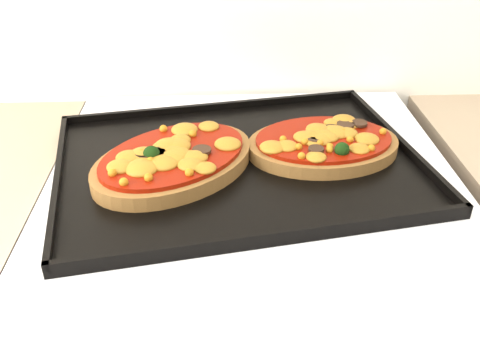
{
  "coord_description": "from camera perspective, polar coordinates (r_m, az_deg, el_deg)",
  "views": [
    {
      "loc": [
        -0.07,
        1.05,
        1.31
      ],
      "look_at": [
        -0.04,
        1.67,
        0.92
      ],
      "focal_mm": 40.0,
      "sensor_mm": 36.0,
      "label": 1
    }
  ],
  "objects": [
    {
      "name": "baking_tray",
      "position": [
        0.78,
        -0.16,
        2.08
      ],
      "size": [
        0.57,
        0.46,
        0.02
      ],
      "primitive_type": "cube",
      "rotation": [
        0.0,
        0.0,
        0.17
      ],
      "color": "black",
      "rests_on": "stove"
    },
    {
      "name": "pizza_right",
      "position": [
        0.81,
        8.88,
        3.97
      ],
      "size": [
        0.24,
        0.18,
        0.03
      ],
      "primitive_type": null,
      "rotation": [
        0.0,
        0.0,
        0.11
      ],
      "color": "olive",
      "rests_on": "baking_tray"
    },
    {
      "name": "pizza_left",
      "position": [
        0.76,
        -7.11,
        2.3
      ],
      "size": [
        0.3,
        0.29,
        0.04
      ],
      "primitive_type": null,
      "rotation": [
        0.0,
        0.0,
        0.71
      ],
      "color": "olive",
      "rests_on": "baking_tray"
    }
  ]
}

